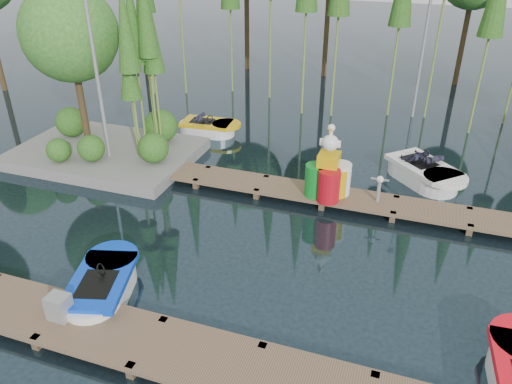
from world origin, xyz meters
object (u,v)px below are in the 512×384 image
(boat_blue, at_px, (102,287))
(boat_yellow_far, at_px, (208,128))
(yellow_barrel, at_px, (338,182))
(utility_cabinet, at_px, (59,307))
(island, at_px, (91,67))
(drum_cluster, at_px, (328,176))

(boat_blue, xyz_separation_m, boat_yellow_far, (-1.72, 9.68, 0.00))
(yellow_barrel, bearing_deg, utility_cabinet, -121.90)
(island, height_order, yellow_barrel, island)
(boat_yellow_far, xyz_separation_m, yellow_barrel, (5.87, -3.80, 0.47))
(boat_blue, distance_m, yellow_barrel, 7.21)
(boat_yellow_far, height_order, yellow_barrel, boat_yellow_far)
(utility_cabinet, xyz_separation_m, yellow_barrel, (4.36, 7.00, 0.16))
(yellow_barrel, bearing_deg, boat_blue, -125.20)
(island, distance_m, boat_blue, 8.56)
(island, bearing_deg, boat_yellow_far, 47.35)
(yellow_barrel, bearing_deg, island, 174.77)
(island, xyz_separation_m, utility_cabinet, (4.29, -7.79, -2.61))
(island, bearing_deg, yellow_barrel, -5.23)
(utility_cabinet, relative_size, yellow_barrel, 0.63)
(boat_blue, relative_size, utility_cabinet, 5.35)
(boat_yellow_far, distance_m, drum_cluster, 6.90)
(boat_yellow_far, xyz_separation_m, utility_cabinet, (1.51, -10.80, 0.31))
(boat_yellow_far, relative_size, utility_cabinet, 4.72)
(island, xyz_separation_m, boat_blue, (4.50, -6.67, -2.92))
(drum_cluster, bearing_deg, island, 173.53)
(boat_blue, bearing_deg, yellow_barrel, 38.80)
(boat_yellow_far, bearing_deg, boat_blue, -64.01)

